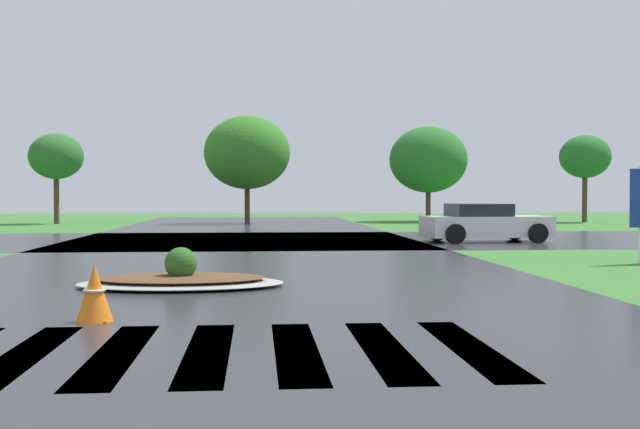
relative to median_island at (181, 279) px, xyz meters
The scene contains 7 objects.
asphalt_roadway 0.82m from the median_island, ahead, with size 11.85×80.00×0.01m, color #2B2B30.
asphalt_cross_road 13.40m from the median_island, 86.55° to the left, with size 90.00×10.67×0.01m, color #2B2B30.
crosswalk_stripes 5.71m from the median_island, 81.87° to the right, with size 5.85×3.21×0.01m.
median_island is the anchor object (origin of this frame).
car_white_sedan 14.77m from the median_island, 53.20° to the left, with size 4.28×2.34×1.27m.
traffic_cone 3.73m from the median_island, 101.14° to the right, with size 0.46×0.46×0.72m.
background_treeline 29.79m from the median_island, 89.59° to the left, with size 41.13×6.54×5.75m.
Camera 1 is at (0.50, -3.57, 1.60)m, focal length 44.08 mm.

